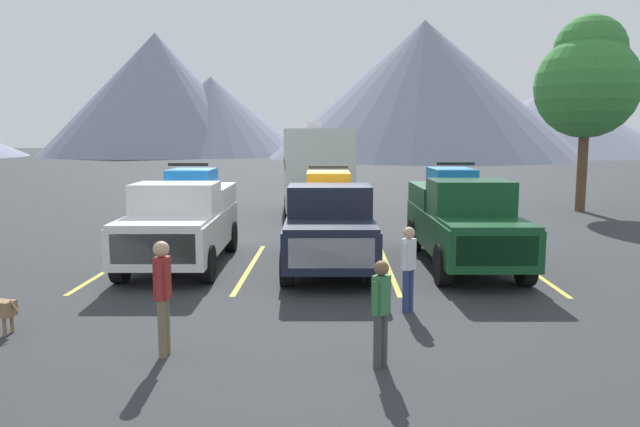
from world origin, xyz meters
The scene contains 14 objects.
ground_plane centered at (0.00, 0.00, 0.00)m, with size 240.00×240.00×0.00m, color #2D3033.
pickup_truck_a centered at (-3.43, 0.58, 1.15)m, with size 2.29×5.31×2.50m.
pickup_truck_b centered at (0.24, 0.42, 1.12)m, with size 2.26×5.50×2.45m.
pickup_truck_c centered at (3.55, 0.64, 1.18)m, with size 2.18×5.72×2.52m.
lot_stripe_a centered at (-5.08, 0.20, 0.00)m, with size 0.12×5.50×0.01m, color gold.
lot_stripe_b centered at (-1.69, 0.20, 0.00)m, with size 0.12×5.50×0.01m, color gold.
lot_stripe_c centered at (1.69, 0.20, 0.00)m, with size 0.12×5.50×0.01m, color gold.
lot_stripe_d centered at (5.08, 0.20, 0.00)m, with size 0.12×5.50×0.01m, color gold.
camper_trailer_a centered at (-0.37, 9.52, 1.97)m, with size 3.00×8.08×3.73m.
person_a centered at (-2.15, -5.79, 0.99)m, with size 0.24×0.38×1.72m.
person_b centered at (1.72, -3.49, 0.91)m, with size 0.29×0.30×1.58m.
person_c centered at (1.01, -6.15, 0.88)m, with size 0.28×0.29×1.52m.
tree_a centered at (10.83, 11.29, 5.52)m, with size 4.20×4.20×8.11m.
mountain_ridge centered at (-1.58, 71.62, 7.15)m, with size 153.53×47.98×17.98m.
Camera 1 is at (0.33, -14.33, 3.27)m, focal length 33.91 mm.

